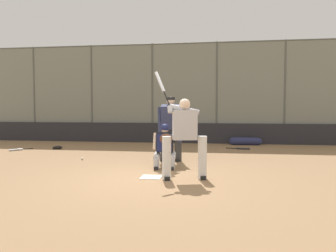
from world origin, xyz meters
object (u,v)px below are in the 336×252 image
spare_bat_near_backstop (167,145)px  spare_bat_by_padding (241,149)px  catcher_behind_plate (165,145)px  fielding_glove_on_dirt (57,148)px  baseball_loose (82,159)px  umpire_home (171,127)px  batter_at_plate (184,135)px  equipment_bag_dugout_side (246,141)px  spare_bat_third_base_side (18,150)px

spare_bat_near_backstop → spare_bat_by_padding: bearing=-55.2°
catcher_behind_plate → fielding_glove_on_dirt: (4.44, -3.20, -0.51)m
baseball_loose → umpire_home: bearing=-177.3°
fielding_glove_on_dirt → batter_at_plate: bearing=139.2°
spare_bat_by_padding → fielding_glove_on_dirt: fielding_glove_on_dirt is taller
baseball_loose → fielding_glove_on_dirt: bearing=-49.7°
batter_at_plate → equipment_bag_dugout_side: size_ratio=1.75×
spare_bat_near_backstop → spare_bat_third_base_side: 5.38m
spare_bat_third_base_side → equipment_bag_dugout_side: 8.56m
umpire_home → spare_bat_third_base_side: bearing=-15.8°
catcher_behind_plate → baseball_loose: 2.78m
batter_at_plate → spare_bat_third_base_side: (6.22, -3.79, -0.88)m
batter_at_plate → spare_bat_by_padding: size_ratio=2.71×
batter_at_plate → umpire_home: (0.60, -2.23, 0.05)m
umpire_home → spare_bat_third_base_side: size_ratio=2.66×
catcher_behind_plate → baseball_loose: size_ratio=14.84×
baseball_loose → spare_bat_near_backstop: bearing=-116.9°
batter_at_plate → equipment_bag_dugout_side: (-1.83, -6.70, -0.76)m
umpire_home → catcher_behind_plate: bearing=90.0°
fielding_glove_on_dirt → baseball_loose: bearing=130.3°
spare_bat_third_base_side → fielding_glove_on_dirt: size_ratio=2.00×
catcher_behind_plate → spare_bat_third_base_side: 6.24m
batter_at_plate → spare_bat_near_backstop: batter_at_plate is taller
batter_at_plate → baseball_loose: 3.88m
spare_bat_by_padding → spare_bat_third_base_side: size_ratio=1.24×
catcher_behind_plate → umpire_home: bearing=-94.5°
umpire_home → equipment_bag_dugout_side: size_ratio=1.38×
umpire_home → fielding_glove_on_dirt: umpire_home is taller
spare_bat_by_padding → spare_bat_third_base_side: (7.77, 1.44, 0.00)m
spare_bat_by_padding → equipment_bag_dugout_side: size_ratio=0.65×
batter_at_plate → baseball_loose: batter_at_plate is taller
spare_bat_third_base_side → fielding_glove_on_dirt: fielding_glove_on_dirt is taller
spare_bat_by_padding → baseball_loose: 5.62m
spare_bat_third_base_side → baseball_loose: baseball_loose is taller
spare_bat_third_base_side → spare_bat_near_backstop: bearing=149.6°
catcher_behind_plate → spare_bat_near_backstop: catcher_behind_plate is taller
spare_bat_by_padding → fielding_glove_on_dirt: size_ratio=2.49×
umpire_home → equipment_bag_dugout_side: bearing=-118.8°
baseball_loose → spare_bat_third_base_side: bearing=-28.5°
umpire_home → equipment_bag_dugout_side: (-2.43, -4.47, -0.81)m
batter_at_plate → baseball_loose: bearing=-48.0°
batter_at_plate → equipment_bag_dugout_side: batter_at_plate is taller
spare_bat_by_padding → baseball_loose: size_ratio=11.33×
batter_at_plate → fielding_glove_on_dirt: batter_at_plate is taller
batter_at_plate → spare_bat_by_padding: batter_at_plate is taller
umpire_home → baseball_loose: size_ratio=24.25×
catcher_behind_plate → equipment_bag_dugout_side: catcher_behind_plate is taller
spare_bat_near_backstop → equipment_bag_dugout_side: bearing=-27.2°
umpire_home → baseball_loose: umpire_home is taller
spare_bat_by_padding → equipment_bag_dugout_side: 1.51m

